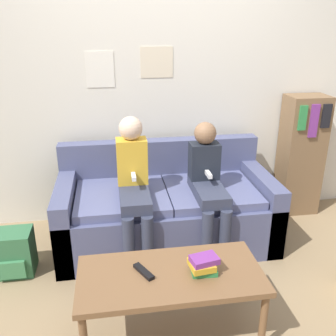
{
  "coord_description": "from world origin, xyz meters",
  "views": [
    {
      "loc": [
        -0.43,
        -2.32,
        1.82
      ],
      "look_at": [
        0.0,
        0.42,
        0.73
      ],
      "focal_mm": 40.0,
      "sensor_mm": 36.0,
      "label": 1
    }
  ],
  "objects": [
    {
      "name": "person_right",
      "position": [
        0.31,
        0.34,
        0.61
      ],
      "size": [
        0.24,
        0.59,
        1.07
      ],
      "color": "#33384C",
      "rests_on": "ground_plane"
    },
    {
      "name": "person_left",
      "position": [
        -0.28,
        0.35,
        0.65
      ],
      "size": [
        0.24,
        0.59,
        1.14
      ],
      "color": "#33384C",
      "rests_on": "ground_plane"
    },
    {
      "name": "book_stack",
      "position": [
        0.05,
        -0.55,
        0.5
      ],
      "size": [
        0.18,
        0.15,
        0.11
      ],
      "color": "#2D8442",
      "rests_on": "coffee_table"
    },
    {
      "name": "bookshelf",
      "position": [
        1.39,
        0.9,
        0.59
      ],
      "size": [
        0.38,
        0.3,
        1.18
      ],
      "color": "brown",
      "rests_on": "ground_plane"
    },
    {
      "name": "backpack",
      "position": [
        -1.22,
        0.25,
        0.17
      ],
      "size": [
        0.29,
        0.26,
        0.35
      ],
      "color": "#336B42",
      "rests_on": "ground_plane"
    },
    {
      "name": "tv_remote",
      "position": [
        -0.29,
        -0.51,
        0.45
      ],
      "size": [
        0.12,
        0.17,
        0.02
      ],
      "rotation": [
        0.0,
        0.0,
        0.49
      ],
      "color": "black",
      "rests_on": "coffee_table"
    },
    {
      "name": "couch",
      "position": [
        0.0,
        0.55,
        0.29
      ],
      "size": [
        1.8,
        0.88,
        0.82
      ],
      "color": "#4C5175",
      "rests_on": "ground_plane"
    },
    {
      "name": "ground_plane",
      "position": [
        0.0,
        0.0,
        0.0
      ],
      "size": [
        10.0,
        10.0,
        0.0
      ],
      "primitive_type": "plane",
      "color": "#937A56"
    },
    {
      "name": "coffee_table",
      "position": [
        -0.14,
        -0.53,
        0.4
      ],
      "size": [
        1.09,
        0.52,
        0.44
      ],
      "color": "brown",
      "rests_on": "ground_plane"
    },
    {
      "name": "wall_back",
      "position": [
        -0.0,
        1.09,
        1.3
      ],
      "size": [
        8.0,
        0.06,
        2.6
      ],
      "color": "silver",
      "rests_on": "ground_plane"
    }
  ]
}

